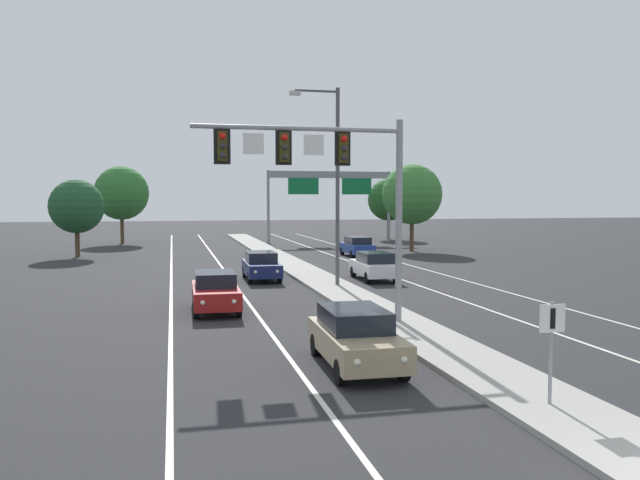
% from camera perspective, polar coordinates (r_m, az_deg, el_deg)
% --- Properties ---
extents(median_island, '(2.40, 110.00, 0.15)m').
position_cam_1_polar(median_island, '(27.21, 3.99, -5.77)').
color(median_island, '#9E9B93').
rests_on(median_island, ground).
extents(lane_stripe_oncoming_center, '(0.14, 100.00, 0.01)m').
position_cam_1_polar(lane_stripe_oncoming_center, '(33.12, -7.44, -4.22)').
color(lane_stripe_oncoming_center, silver).
rests_on(lane_stripe_oncoming_center, ground).
extents(lane_stripe_receding_center, '(0.14, 100.00, 0.01)m').
position_cam_1_polar(lane_stripe_receding_center, '(35.29, 7.96, -3.74)').
color(lane_stripe_receding_center, silver).
rests_on(lane_stripe_receding_center, ground).
extents(edge_stripe_left, '(0.14, 100.00, 0.01)m').
position_cam_1_polar(edge_stripe_left, '(32.97, -13.18, -4.32)').
color(edge_stripe_left, silver).
rests_on(edge_stripe_left, ground).
extents(edge_stripe_right, '(0.14, 100.00, 0.01)m').
position_cam_1_polar(edge_stripe_right, '(36.60, 12.80, -3.53)').
color(edge_stripe_right, silver).
rests_on(edge_stripe_right, ground).
extents(overhead_signal_mast, '(7.43, 0.44, 7.20)m').
position_cam_1_polar(overhead_signal_mast, '(22.25, 0.77, 6.17)').
color(overhead_signal_mast, gray).
rests_on(overhead_signal_mast, median_island).
extents(median_sign_post, '(0.60, 0.10, 2.20)m').
position_cam_1_polar(median_sign_post, '(14.58, 20.00, -8.20)').
color(median_sign_post, gray).
rests_on(median_sign_post, median_island).
extents(street_lamp_median, '(2.58, 0.28, 10.00)m').
position_cam_1_polar(street_lamp_median, '(32.50, 1.20, 5.89)').
color(street_lamp_median, '#4C4C51').
rests_on(street_lamp_median, median_island).
extents(car_oncoming_tan, '(1.89, 4.50, 1.58)m').
position_cam_1_polar(car_oncoming_tan, '(17.39, 3.22, -8.65)').
color(car_oncoming_tan, tan).
rests_on(car_oncoming_tan, ground).
extents(car_oncoming_red, '(1.88, 4.49, 1.58)m').
position_cam_1_polar(car_oncoming_red, '(26.22, -9.34, -4.52)').
color(car_oncoming_red, maroon).
rests_on(car_oncoming_red, ground).
extents(car_oncoming_navy, '(1.88, 4.50, 1.58)m').
position_cam_1_polar(car_oncoming_navy, '(35.89, -5.27, -2.29)').
color(car_oncoming_navy, '#141E4C').
rests_on(car_oncoming_navy, ground).
extents(car_receding_white, '(1.90, 4.50, 1.58)m').
position_cam_1_polar(car_receding_white, '(35.82, 4.87, -2.30)').
color(car_receding_white, silver).
rests_on(car_receding_white, ground).
extents(car_receding_blue, '(1.82, 4.47, 1.58)m').
position_cam_1_polar(car_receding_blue, '(50.48, 3.34, -0.56)').
color(car_receding_blue, navy).
rests_on(car_receding_blue, ground).
extents(highway_sign_gantry, '(13.28, 0.42, 7.50)m').
position_cam_1_polar(highway_sign_gantry, '(66.68, 0.89, 5.06)').
color(highway_sign_gantry, gray).
rests_on(highway_sign_gantry, ground).
extents(tree_far_left_b, '(4.20, 4.20, 6.08)m').
position_cam_1_polar(tree_far_left_b, '(53.24, -20.96, 2.81)').
color(tree_far_left_b, '#4C3823').
rests_on(tree_far_left_b, ground).
extents(tree_far_left_a, '(5.47, 5.47, 7.91)m').
position_cam_1_polar(tree_far_left_a, '(67.92, -17.35, 4.03)').
color(tree_far_left_a, '#4C3823').
rests_on(tree_far_left_a, ground).
extents(tree_far_right_b, '(5.25, 5.25, 7.59)m').
position_cam_1_polar(tree_far_right_b, '(56.13, 8.24, 4.06)').
color(tree_far_right_b, '#4C3823').
rests_on(tree_far_right_b, ground).
extents(tree_far_right_c, '(4.75, 4.75, 6.87)m').
position_cam_1_polar(tree_far_right_c, '(72.59, 6.17, 3.60)').
color(tree_far_right_c, '#4C3823').
rests_on(tree_far_right_c, ground).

